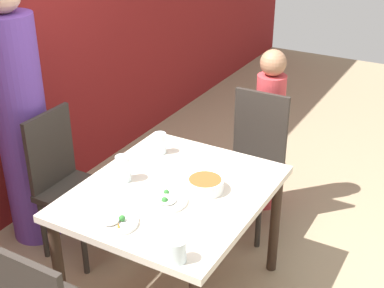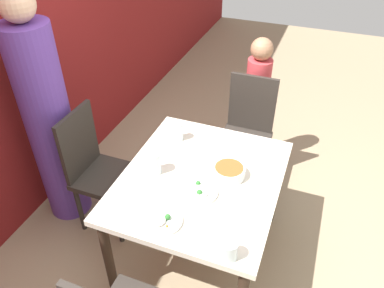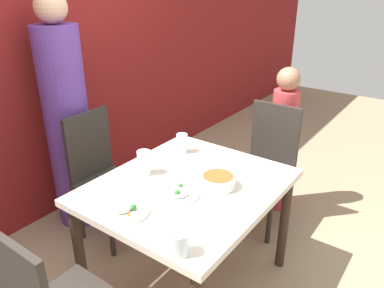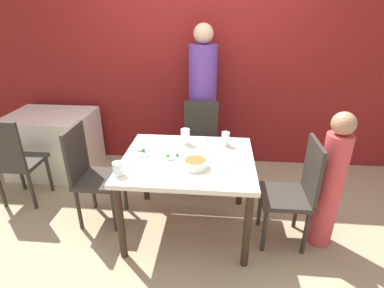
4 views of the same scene
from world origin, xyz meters
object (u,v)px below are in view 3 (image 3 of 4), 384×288
object	(u,v)px
chair_adult_spot	(102,173)
chair_child_spot	(266,163)
bowl_curry	(218,181)
plate_rice_adult	(179,194)
person_adult	(68,124)
person_child	(282,143)
glass_water_tall	(144,162)

from	to	relation	value
chair_adult_spot	chair_child_spot	world-z (taller)	same
bowl_curry	chair_child_spot	bearing A→B (deg)	5.25
chair_adult_spot	plate_rice_adult	size ratio (longest dim) A/B	4.28
chair_adult_spot	plate_rice_adult	world-z (taller)	chair_adult_spot
person_adult	plate_rice_adult	size ratio (longest dim) A/B	7.83
chair_child_spot	person_adult	size ratio (longest dim) A/B	0.55
person_child	glass_water_tall	world-z (taller)	person_child
chair_adult_spot	bowl_curry	xyz separation A→B (m)	(0.02, -0.97, 0.25)
chair_child_spot	person_child	bearing A→B (deg)	90.00
person_adult	person_child	bearing A→B (deg)	-47.71
person_adult	glass_water_tall	size ratio (longest dim) A/B	11.92
person_adult	bowl_curry	world-z (taller)	person_adult
plate_rice_adult	glass_water_tall	distance (m)	0.34
chair_adult_spot	person_adult	size ratio (longest dim) A/B	0.55
chair_child_spot	bowl_curry	xyz separation A→B (m)	(-0.82, -0.08, 0.25)
person_adult	bowl_curry	bearing A→B (deg)	-89.09
person_child	bowl_curry	size ratio (longest dim) A/B	6.05
chair_child_spot	person_child	size ratio (longest dim) A/B	0.79
bowl_curry	glass_water_tall	bearing A→B (deg)	106.20
person_adult	person_child	size ratio (longest dim) A/B	1.45
chair_child_spot	bowl_curry	size ratio (longest dim) A/B	4.80
chair_child_spot	glass_water_tall	size ratio (longest dim) A/B	6.52
chair_child_spot	glass_water_tall	bearing A→B (deg)	-110.94
chair_adult_spot	glass_water_tall	bearing A→B (deg)	-101.36
chair_adult_spot	glass_water_tall	size ratio (longest dim) A/B	6.52
plate_rice_adult	glass_water_tall	xyz separation A→B (m)	(0.08, 0.32, 0.06)
chair_adult_spot	chair_child_spot	distance (m)	1.23
bowl_curry	glass_water_tall	distance (m)	0.46
bowl_curry	person_adult	bearing A→B (deg)	90.91
person_adult	glass_water_tall	bearing A→B (deg)	-97.09
plate_rice_adult	glass_water_tall	world-z (taller)	glass_water_tall
person_child	person_adult	bearing A→B (deg)	132.29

